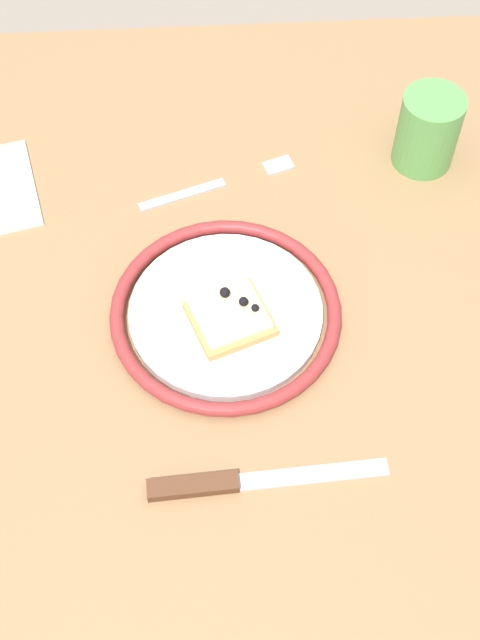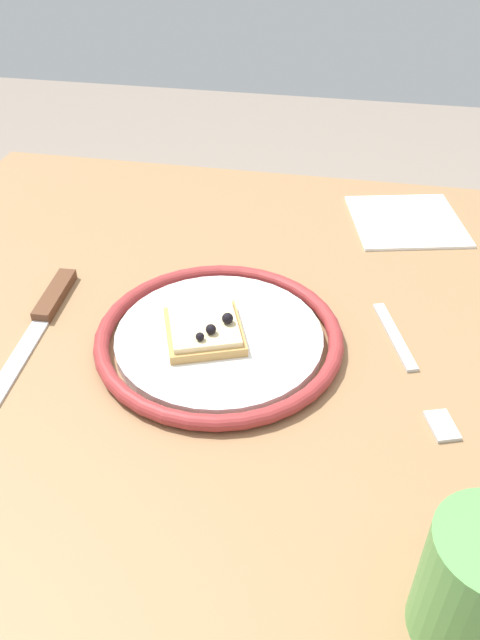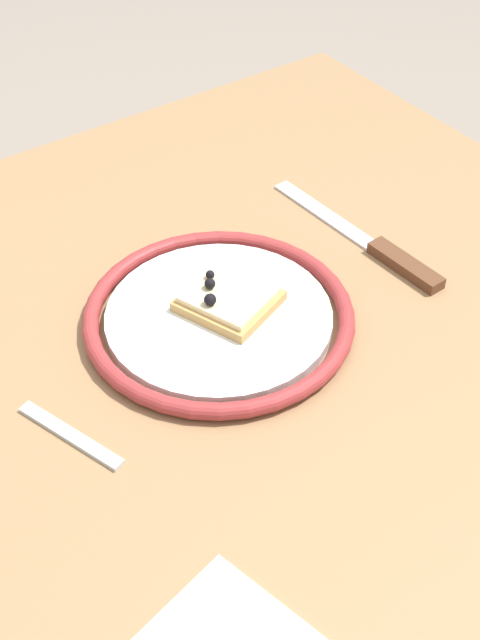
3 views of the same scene
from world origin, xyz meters
TOP-DOWN VIEW (x-y plane):
  - dining_table at (0.00, 0.00)m, footprint 0.94×0.81m
  - plate at (0.03, 0.01)m, footprint 0.26×0.26m
  - pizza_slice_near at (0.04, 0.02)m, footprint 0.10×0.10m
  - knife at (0.23, 0.00)m, footprint 0.03×0.24m
  - fork at (-0.17, 0.01)m, footprint 0.08×0.20m

SIDE VIEW (x-z plane):
  - dining_table at x=0.00m, z-range 0.27..1.02m
  - fork at x=-0.17m, z-range 0.75..0.76m
  - knife at x=0.23m, z-range 0.75..0.76m
  - plate at x=0.03m, z-range 0.75..0.77m
  - pizza_slice_near at x=0.04m, z-range 0.76..0.79m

